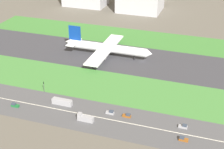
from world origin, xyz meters
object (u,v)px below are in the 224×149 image
object	(u,v)px
car_1	(110,112)
traffic_light	(44,87)
truck_0	(85,118)
car_0	(15,105)
car_4	(183,139)
airliner	(106,48)
bus_0	(62,102)
car_5	(127,116)
car_3	(183,126)

from	to	relation	value
car_1	traffic_light	xyz separation A→B (m)	(-43.14, 7.99, 3.37)
truck_0	car_0	distance (m)	41.26
car_0	traffic_light	bearing A→B (deg)	-114.50
car_4	airliner	bearing A→B (deg)	-49.71
bus_0	car_5	world-z (taller)	bus_0
car_5	truck_0	bearing A→B (deg)	-152.56
car_5	truck_0	size ratio (longest dim) A/B	0.52
truck_0	car_3	bearing A→B (deg)	-168.25
bus_0	car_0	size ratio (longest dim) A/B	2.64
car_4	car_0	size ratio (longest dim) A/B	1.00
airliner	car_4	distance (m)	102.39
car_4	car_0	distance (m)	90.63
truck_0	car_0	size ratio (longest dim) A/B	1.91
traffic_light	car_3	bearing A→B (deg)	-5.63
car_5	airliner	bearing A→B (deg)	117.90
truck_0	car_0	xyz separation A→B (m)	(-41.26, 0.00, -0.75)
car_0	car_4	bearing A→B (deg)	-180.00
car_1	traffic_light	distance (m)	44.00
bus_0	car_5	size ratio (longest dim) A/B	2.64
car_3	car_4	size ratio (longest dim) A/B	1.00
airliner	bus_0	xyz separation A→B (m)	(-1.02, -68.00, -4.41)
airliner	car_3	bearing A→B (deg)	-46.37
bus_0	car_0	distance (m)	25.54
traffic_light	car_5	bearing A→B (deg)	-8.69
car_1	car_5	bearing A→B (deg)	0.00
car_3	car_0	distance (m)	89.89
car_1	bus_0	bearing A→B (deg)	-180.00
car_3	bus_0	bearing A→B (deg)	-180.00
car_4	bus_0	bearing A→B (deg)	-8.47
car_4	car_1	bearing A→B (deg)	-14.28
bus_0	car_0	bearing A→B (deg)	-156.93
airliner	traffic_light	distance (m)	62.21
truck_0	airliner	bearing A→B (deg)	-77.88
car_4	truck_0	world-z (taller)	truck_0
car_3	truck_0	xyz separation A→B (m)	(-48.08, -10.00, 0.75)
car_1	traffic_light	size ratio (longest dim) A/B	0.61
car_4	traffic_light	size ratio (longest dim) A/B	0.61
car_3	car_5	xyz separation A→B (m)	(-28.82, 0.00, 0.00)
traffic_light	bus_0	bearing A→B (deg)	-27.62
bus_0	truck_0	size ratio (longest dim) A/B	1.38
car_0	car_1	distance (m)	52.30
traffic_light	car_4	bearing A→B (deg)	-12.31
car_3	car_4	bearing A→B (deg)	-82.64
car_5	truck_0	xyz separation A→B (m)	(-19.26, -10.00, 0.75)
car_0	truck_0	bearing A→B (deg)	180.00
car_5	car_0	world-z (taller)	same
airliner	car_1	bearing A→B (deg)	-68.47
traffic_light	car_1	bearing A→B (deg)	-10.50
airliner	car_4	world-z (taller)	airliner
car_0	car_1	size ratio (longest dim) A/B	1.00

